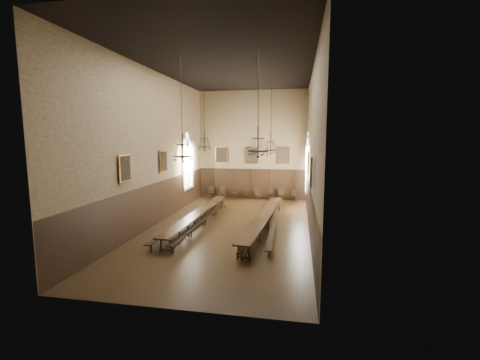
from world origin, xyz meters
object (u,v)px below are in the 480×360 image
(bench_right_outer, at_px, (274,224))
(chair_3, at_px, (246,196))
(bench_left_outer, at_px, (187,219))
(chandelier_front_left, at_px, (183,150))
(chair_2, at_px, (235,195))
(chair_4, at_px, (257,196))
(chair_5, at_px, (270,196))
(chair_0, at_px, (212,195))
(chair_6, at_px, (281,197))
(bench_left_inner, at_px, (205,220))
(chandelier_back_left, at_px, (204,142))
(chair_1, at_px, (223,195))
(chair_7, at_px, (294,197))
(chandelier_back_right, at_px, (271,145))
(table_right, at_px, (264,222))
(table_left, at_px, (198,219))
(bench_right_inner, at_px, (256,225))
(chandelier_front_right, at_px, (258,145))

(bench_right_outer, xyz_separation_m, chair_3, (-2.99, 8.46, -0.01))
(bench_left_outer, xyz_separation_m, chandelier_front_left, (0.90, -2.89, 4.24))
(chair_2, height_order, chair_4, chair_2)
(bench_right_outer, height_order, chair_5, chair_5)
(chair_0, relative_size, chair_6, 0.96)
(bench_left_inner, bearing_deg, chandelier_back_left, 105.89)
(chair_1, bearing_deg, chair_3, -14.25)
(chair_2, bearing_deg, chandelier_back_left, -94.77)
(chair_6, bearing_deg, chair_7, -12.50)
(chair_0, relative_size, chandelier_back_left, 0.21)
(chair_0, xyz_separation_m, chair_4, (3.90, -0.03, 0.00))
(bench_left_inner, bearing_deg, chandelier_back_right, 37.39)
(table_right, bearing_deg, table_left, 178.49)
(chair_7, xyz_separation_m, chandelier_front_left, (-5.30, -11.20, 4.24))
(table_left, bearing_deg, bench_right_outer, 0.03)
(bench_left_inner, distance_m, bench_right_outer, 4.07)
(chair_4, xyz_separation_m, chair_5, (1.12, -0.02, 0.02))
(chandelier_front_left, bearing_deg, chair_0, 98.53)
(bench_right_inner, bearing_deg, chandelier_front_left, -143.21)
(table_right, distance_m, bench_left_outer, 4.61)
(chandelier_front_right, bearing_deg, chair_4, 97.52)
(chandelier_back_left, bearing_deg, bench_left_inner, -74.11)
(bench_left_outer, height_order, chandelier_back_left, chandelier_back_left)
(bench_right_inner, relative_size, chair_0, 10.23)
(chair_0, bearing_deg, table_left, -99.63)
(chair_2, xyz_separation_m, chandelier_back_right, (3.47, -5.55, 4.37))
(table_left, distance_m, chandelier_front_right, 6.65)
(table_right, distance_m, chandelier_back_left, 6.44)
(bench_left_inner, height_order, chandelier_front_right, chandelier_front_right)
(bench_right_outer, bearing_deg, chair_6, 90.32)
(chair_3, xyz_separation_m, chandelier_back_left, (-1.65, -6.34, 4.61))
(bench_right_outer, distance_m, chair_6, 8.40)
(bench_right_inner, xyz_separation_m, chair_7, (2.00, 8.74, 0.01))
(chair_3, bearing_deg, bench_right_inner, -83.94)
(bench_left_inner, relative_size, bench_right_inner, 1.04)
(bench_left_outer, xyz_separation_m, chair_2, (1.23, 8.34, 0.01))
(chair_0, relative_size, chair_4, 0.99)
(chair_0, xyz_separation_m, chair_1, (1.00, -0.08, -0.01))
(bench_left_inner, relative_size, chandelier_front_right, 2.24)
(chair_4, height_order, chandelier_front_left, chandelier_front_left)
(chair_1, relative_size, chandelier_front_left, 0.19)
(bench_right_inner, xyz_separation_m, chandelier_back_right, (0.51, 3.21, 4.39))
(chair_6, bearing_deg, chandelier_back_left, -138.27)
(table_right, distance_m, chair_1, 9.56)
(chair_3, relative_size, chair_5, 0.84)
(chair_3, bearing_deg, chair_4, -8.36)
(bench_right_inner, bearing_deg, table_right, 30.42)
(table_left, bearing_deg, chair_6, 62.38)
(chair_0, bearing_deg, chair_3, -19.90)
(chandelier_front_right, bearing_deg, chair_1, 111.06)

